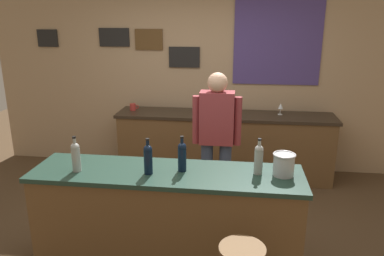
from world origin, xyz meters
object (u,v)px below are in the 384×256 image
(bartender, at_px, (217,136))
(wine_glass_a, at_px, (232,106))
(wine_bottle_d, at_px, (259,158))
(wine_bottle_a, at_px, (76,156))
(wine_bottle_b, at_px, (148,158))
(wine_bottle_c, at_px, (182,156))
(wine_glass_b, at_px, (281,106))
(coffee_mug, at_px, (133,107))
(ice_bucket, at_px, (284,164))

(bartender, bearing_deg, wine_glass_a, 83.27)
(bartender, distance_m, wine_bottle_d, 1.00)
(wine_bottle_a, bearing_deg, wine_bottle_d, 5.25)
(wine_bottle_b, bearing_deg, wine_bottle_c, 19.37)
(wine_bottle_c, distance_m, wine_glass_b, 2.32)
(wine_bottle_d, bearing_deg, wine_bottle_b, -172.82)
(wine_glass_b, relative_size, coffee_mug, 1.24)
(wine_bottle_b, relative_size, wine_bottle_d, 1.00)
(wine_bottle_b, relative_size, coffee_mug, 2.45)
(bartender, bearing_deg, wine_bottle_d, -66.09)
(bartender, distance_m, wine_glass_b, 1.40)
(wine_bottle_a, bearing_deg, wine_bottle_b, 2.38)
(wine_bottle_a, distance_m, wine_glass_b, 2.90)
(ice_bucket, relative_size, coffee_mug, 1.50)
(wine_bottle_d, bearing_deg, wine_bottle_a, -174.75)
(wine_bottle_b, relative_size, wine_glass_b, 1.97)
(wine_bottle_a, bearing_deg, bartender, 43.40)
(bartender, height_order, wine_bottle_c, bartender)
(bartender, bearing_deg, wine_bottle_a, -136.60)
(wine_bottle_d, bearing_deg, ice_bucket, -1.18)
(coffee_mug, bearing_deg, wine_glass_b, 0.82)
(wine_bottle_a, height_order, wine_glass_a, wine_bottle_a)
(wine_bottle_d, bearing_deg, wine_glass_b, 79.69)
(wine_bottle_c, bearing_deg, wine_glass_b, 64.26)
(bartender, xyz_separation_m, wine_bottle_b, (-0.50, -1.02, 0.12))
(bartender, relative_size, ice_bucket, 8.61)
(wine_bottle_a, distance_m, wine_glass_a, 2.48)
(bartender, xyz_separation_m, wine_glass_a, (0.13, 1.11, 0.07))
(wine_bottle_d, xyz_separation_m, wine_glass_a, (-0.27, 2.02, -0.05))
(bartender, height_order, wine_bottle_d, bartender)
(bartender, relative_size, wine_bottle_d, 5.29)
(wine_bottle_b, bearing_deg, ice_bucket, 5.65)
(bartender, bearing_deg, ice_bucket, -56.38)
(wine_bottle_b, bearing_deg, wine_bottle_a, -177.62)
(wine_bottle_d, height_order, wine_glass_b, wine_bottle_d)
(wine_bottle_d, height_order, coffee_mug, wine_bottle_d)
(wine_bottle_d, bearing_deg, bartender, 113.91)
(bartender, height_order, wine_glass_a, bartender)
(wine_bottle_b, bearing_deg, wine_glass_b, 59.73)
(wine_bottle_d, relative_size, wine_glass_b, 1.97)
(wine_bottle_c, bearing_deg, wine_bottle_b, -160.63)
(wine_bottle_c, bearing_deg, wine_bottle_a, -172.25)
(wine_glass_a, bearing_deg, wine_bottle_d, -82.34)
(ice_bucket, relative_size, wine_glass_a, 1.21)
(wine_bottle_c, relative_size, wine_bottle_d, 1.00)
(wine_bottle_b, xyz_separation_m, wine_glass_a, (0.63, 2.13, -0.05))
(wine_bottle_a, bearing_deg, ice_bucket, 4.49)
(ice_bucket, bearing_deg, wine_glass_a, 103.23)
(bartender, relative_size, wine_glass_b, 10.45)
(wine_glass_b, distance_m, coffee_mug, 2.02)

